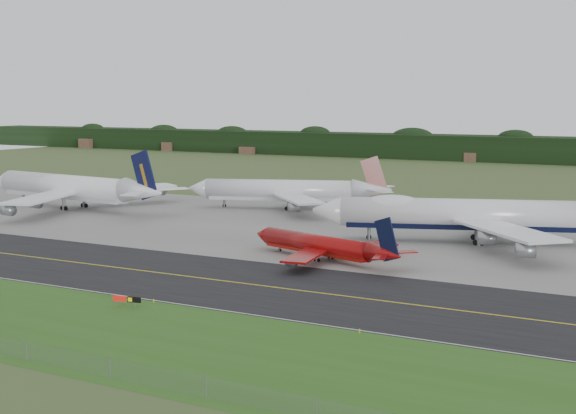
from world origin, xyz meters
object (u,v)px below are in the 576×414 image
(jet_red_737, at_px, (324,246))
(jet_navy_gold, at_px, (73,188))
(jet_star_tail, at_px, (290,191))
(jet_ba_747, at_px, (471,215))
(taxiway_sign, at_px, (127,299))

(jet_red_737, distance_m, jet_navy_gold, 94.69)
(jet_star_tail, bearing_deg, jet_ba_747, -26.00)
(jet_red_737, bearing_deg, jet_navy_gold, 160.80)
(jet_ba_747, height_order, jet_star_tail, jet_ba_747)
(jet_ba_747, distance_m, jet_red_737, 35.99)
(jet_star_tail, bearing_deg, taxiway_sign, -74.47)
(jet_ba_747, distance_m, taxiway_sign, 79.15)
(jet_navy_gold, bearing_deg, jet_red_737, -19.20)
(jet_ba_747, xyz_separation_m, jet_navy_gold, (-107.81, 0.36, -0.20))
(jet_red_737, xyz_separation_m, taxiway_sign, (-10.18, -42.90, -1.61))
(jet_red_737, relative_size, jet_star_tail, 0.65)
(jet_red_737, bearing_deg, taxiway_sign, -103.35)
(jet_navy_gold, xyz_separation_m, taxiway_sign, (79.21, -74.02, -4.51))
(jet_ba_747, bearing_deg, jet_star_tail, 154.00)
(jet_ba_747, xyz_separation_m, jet_red_737, (-18.43, -30.76, -3.11))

